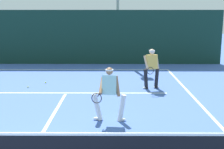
{
  "coord_description": "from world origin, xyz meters",
  "views": [
    {
      "loc": [
        1.9,
        -5.17,
        3.17
      ],
      "look_at": [
        1.84,
        5.39,
        1.0
      ],
      "focal_mm": 48.85,
      "sensor_mm": 36.0,
      "label": 1
    }
  ],
  "objects_px": {
    "player_far": "(152,67)",
    "tennis_ball": "(28,87)",
    "tennis_ball_extra": "(46,82)",
    "player_near": "(109,92)"
  },
  "relations": [
    {
      "from": "player_far",
      "to": "tennis_ball",
      "type": "relative_size",
      "value": 25.5
    },
    {
      "from": "tennis_ball",
      "to": "tennis_ball_extra",
      "type": "distance_m",
      "value": 1.02
    },
    {
      "from": "tennis_ball_extra",
      "to": "player_near",
      "type": "bearing_deg",
      "value": -58.52
    },
    {
      "from": "player_far",
      "to": "tennis_ball_extra",
      "type": "relative_size",
      "value": 25.5
    },
    {
      "from": "player_near",
      "to": "tennis_ball_extra",
      "type": "bearing_deg",
      "value": -52.04
    },
    {
      "from": "player_near",
      "to": "player_far",
      "type": "distance_m",
      "value": 4.26
    },
    {
      "from": "player_far",
      "to": "tennis_ball",
      "type": "xyz_separation_m",
      "value": [
        -5.24,
        0.1,
        -0.9
      ]
    },
    {
      "from": "player_far",
      "to": "tennis_ball_extra",
      "type": "xyz_separation_m",
      "value": [
        -4.68,
        0.95,
        -0.9
      ]
    },
    {
      "from": "player_near",
      "to": "tennis_ball",
      "type": "relative_size",
      "value": 24.45
    },
    {
      "from": "player_far",
      "to": "tennis_ball",
      "type": "distance_m",
      "value": 5.32
    }
  ]
}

